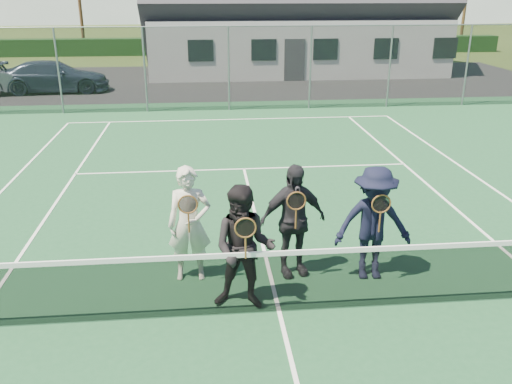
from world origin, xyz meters
The scene contains 12 objects.
ground centered at (0.00, 20.00, 0.00)m, with size 220.00×220.00×0.00m, color #324619.
court_surface centered at (0.00, 0.00, 0.01)m, with size 30.00×30.00×0.02m, color #1C4C2B.
tarmac_carpark centered at (-4.00, 20.00, 0.01)m, with size 40.00×12.00×0.01m, color black.
hedge_row centered at (0.00, 32.00, 0.55)m, with size 40.00×1.20×1.10m, color black.
car_c centered at (-7.36, 18.00, 0.67)m, with size 1.87×4.60×1.34m, color #1C2738.
court_markings centered at (0.00, 0.00, 0.02)m, with size 11.03×23.83×0.01m.
tennis_net centered at (0.00, 0.00, 0.54)m, with size 11.68×0.08×1.10m.
perimeter_fence centered at (0.00, 13.50, 1.52)m, with size 30.07×0.07×3.02m.
player_a centered at (-1.22, 1.10, 0.92)m, with size 0.66×0.50×1.80m.
player_b centered at (-0.47, 0.21, 0.92)m, with size 1.00×0.86×1.80m.
player_c centered at (0.35, 1.08, 0.92)m, with size 1.12×0.65×1.80m.
player_d centered at (1.54, 0.85, 0.92)m, with size 1.20×0.74×1.80m.
Camera 1 is at (-0.95, -6.42, 4.24)m, focal length 38.00 mm.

